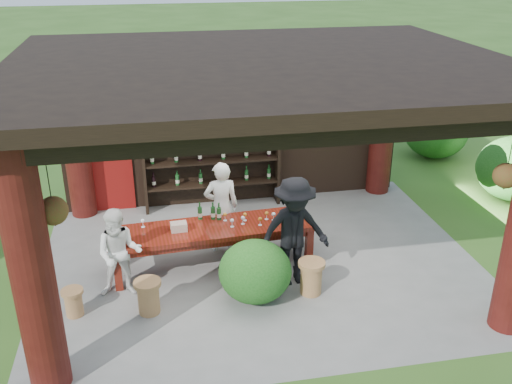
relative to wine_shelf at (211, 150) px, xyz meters
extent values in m
plane|color=#2D5119|center=(0.53, -2.45, -1.23)|extent=(90.00, 90.00, 0.00)
cube|color=slate|center=(0.53, -2.45, -1.28)|extent=(7.40, 5.90, 0.10)
cube|color=black|center=(0.53, 0.30, 0.42)|extent=(7.00, 0.18, 3.30)
cube|color=maroon|center=(-2.07, 0.20, -0.23)|extent=(0.95, 0.06, 2.00)
cylinder|color=#380C0A|center=(-2.62, -4.85, 0.42)|extent=(0.50, 0.50, 3.30)
cylinder|color=#380C0A|center=(-2.62, 0.10, 0.42)|extent=(0.50, 0.50, 3.30)
cylinder|color=#380C0A|center=(3.68, 0.10, 0.42)|extent=(0.50, 0.50, 3.30)
cube|color=black|center=(0.53, -4.85, 1.92)|extent=(6.70, 0.35, 0.35)
cube|color=black|center=(-2.62, -2.45, 1.92)|extent=(0.30, 5.20, 0.30)
cube|color=black|center=(3.68, -2.45, 1.92)|extent=(0.30, 5.20, 0.30)
cube|color=black|center=(0.53, -2.45, 2.17)|extent=(7.50, 6.00, 0.20)
cylinder|color=black|center=(-2.32, -4.65, 1.40)|extent=(0.01, 0.01, 0.75)
cone|color=black|center=(-2.32, -4.65, 0.94)|extent=(0.32, 0.32, 0.18)
sphere|color=#1E5919|center=(-2.32, -4.65, 1.05)|extent=(0.34, 0.34, 0.34)
cylinder|color=black|center=(3.38, -4.65, 1.40)|extent=(0.01, 0.01, 0.75)
cone|color=black|center=(3.38, -4.65, 0.94)|extent=(0.32, 0.32, 0.18)
sphere|color=#1E5919|center=(3.38, -4.65, 1.05)|extent=(0.34, 0.34, 0.34)
cube|color=#54190C|center=(-0.28, -2.42, -0.52)|extent=(3.47, 1.10, 0.08)
cube|color=#54190C|center=(-0.28, -2.42, -0.62)|extent=(3.26, 0.93, 0.12)
cube|color=#54190C|center=(-1.84, -2.86, -0.89)|extent=(0.13, 0.13, 0.67)
cube|color=#54190C|center=(1.33, -2.66, -0.89)|extent=(0.13, 0.13, 0.67)
cube|color=#54190C|center=(-1.89, -2.18, -0.89)|extent=(0.13, 0.13, 0.67)
cube|color=#54190C|center=(1.29, -1.98, -0.89)|extent=(0.13, 0.13, 0.67)
cylinder|color=#9A6C3D|center=(-1.38, -3.57, -0.99)|extent=(0.32, 0.32, 0.47)
cylinder|color=#9A6C3D|center=(-1.38, -3.57, -0.72)|extent=(0.41, 0.41, 0.06)
cylinder|color=#9A6C3D|center=(1.13, -3.52, -0.98)|extent=(0.34, 0.34, 0.49)
cylinder|color=#9A6C3D|center=(1.13, -3.52, -0.70)|extent=(0.43, 0.43, 0.07)
cylinder|color=#9A6C3D|center=(-2.47, -3.43, -1.04)|extent=(0.26, 0.26, 0.38)
cylinder|color=#9A6C3D|center=(-2.47, -3.43, -0.82)|extent=(0.33, 0.33, 0.05)
imported|color=white|center=(-0.05, -1.87, -0.39)|extent=(0.61, 0.41, 1.67)
imported|color=white|center=(-1.78, -3.00, -0.50)|extent=(0.76, 0.62, 1.45)
imported|color=black|center=(0.93, -3.16, -0.31)|extent=(1.26, 0.83, 1.83)
cube|color=#BF6672|center=(-0.83, -2.46, -0.41)|extent=(0.27, 0.20, 0.14)
ellipsoid|color=#194C14|center=(5.92, 1.89, -0.65)|extent=(1.60, 1.60, 1.36)
ellipsoid|color=#194C14|center=(0.24, -3.50, -0.82)|extent=(1.12, 1.12, 0.95)
camera|label=1|loc=(-1.13, -10.84, 3.88)|focal=40.00mm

